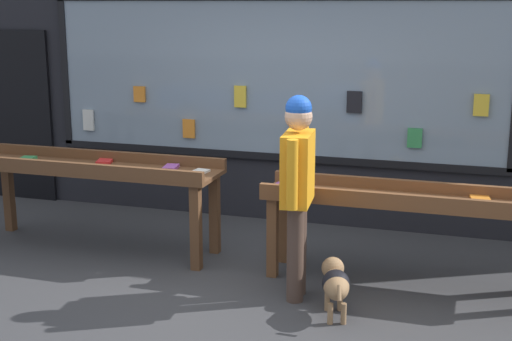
# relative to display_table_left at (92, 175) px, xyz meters

# --- Properties ---
(ground_plane) EXTENTS (40.00, 40.00, 0.00)m
(ground_plane) POSITION_rel_display_table_left_xyz_m (1.55, -0.83, -0.76)
(ground_plane) COLOR #38383A
(shopfront_facade) EXTENTS (8.33, 0.29, 3.30)m
(shopfront_facade) POSITION_rel_display_table_left_xyz_m (1.50, 1.56, 0.88)
(shopfront_facade) COLOR black
(shopfront_facade) RESTS_ON ground_plane
(display_table_left) EXTENTS (2.58, 0.65, 0.95)m
(display_table_left) POSITION_rel_display_table_left_xyz_m (0.00, 0.00, 0.00)
(display_table_left) COLOR brown
(display_table_left) RESTS_ON ground_plane
(display_table_right) EXTENTS (2.58, 0.56, 0.87)m
(display_table_right) POSITION_rel_display_table_left_xyz_m (3.09, -0.00, -0.07)
(display_table_right) COLOR brown
(display_table_right) RESTS_ON ground_plane
(person_browsing) EXTENTS (0.26, 0.67, 1.71)m
(person_browsing) POSITION_rel_display_table_left_xyz_m (2.23, -0.59, 0.24)
(person_browsing) COLOR #4C382D
(person_browsing) RESTS_ON ground_plane
(small_dog) EXTENTS (0.32, 0.61, 0.41)m
(small_dog) POSITION_rel_display_table_left_xyz_m (2.61, -0.84, -0.49)
(small_dog) COLOR #99724C
(small_dog) RESTS_ON ground_plane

